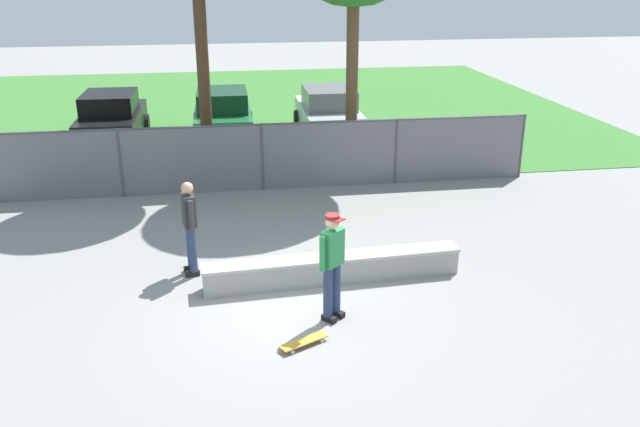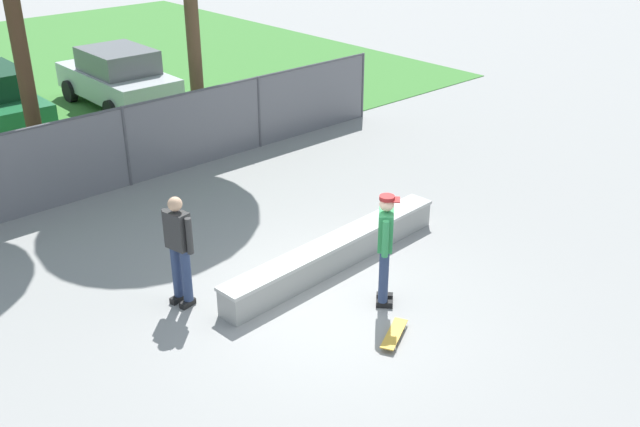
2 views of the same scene
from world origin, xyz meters
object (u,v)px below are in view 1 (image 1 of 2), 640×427
Objects in this scene: skateboard at (304,341)px; skateboarder at (332,262)px; car_green at (223,114)px; bystander at (190,224)px; car_silver at (328,112)px; car_black at (112,118)px; concrete_ledge at (333,268)px.

skateboarder is at bearing 53.31° from skateboard.
bystander is at bearing -94.51° from car_green.
skateboarder is at bearing -99.38° from car_silver.
bystander reaches higher than car_silver.
skateboarder reaches higher than skateboard.
bystander reaches higher than skateboard.
bystander reaches higher than car_green.
car_green is 3.52m from car_silver.
car_black is at bearing 105.01° from bystander.
car_black is at bearing 112.27° from skateboarder.
concrete_ledge is 1.14× the size of car_green.
car_black is 1.00× the size of car_silver.
concrete_ledge is at bearing -15.89° from bystander.
car_green is (-0.94, 13.07, 0.77)m from skateboard.
skateboard is at bearing -85.90° from car_green.
skateboarder reaches higher than concrete_ledge.
bystander is at bearing -74.99° from car_black.
skateboard is 3.47m from bystander.
car_silver is 2.32× the size of bystander.
skateboard is 0.19× the size of car_silver.
skateboarder is 12.40m from car_green.
concrete_ledge is 1.14× the size of car_black.
car_black is at bearing 178.81° from car_green.
skateboarder reaches higher than car_green.
bystander reaches higher than car_black.
car_black and car_silver have the same top height.
concrete_ledge is at bearing 79.17° from skateboarder.
car_black and car_green have the same top height.
skateboarder is 0.44× the size of car_silver.
skateboard is at bearing -58.57° from bystander.
bystander is (-2.57, 0.73, 0.75)m from concrete_ledge.
skateboard is at bearing -71.09° from car_black.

